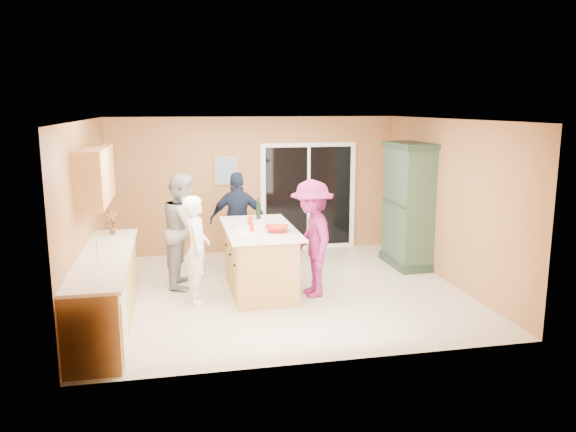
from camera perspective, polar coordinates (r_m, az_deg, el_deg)
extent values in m
plane|color=silver|center=(8.71, -0.84, -7.61)|extent=(5.50, 5.50, 0.00)
cube|color=silver|center=(8.25, -0.89, 9.75)|extent=(5.50, 5.00, 0.10)
cube|color=tan|center=(10.82, -3.37, 3.15)|extent=(5.50, 0.10, 2.60)
cube|color=tan|center=(6.00, 3.66, -3.33)|extent=(5.50, 0.10, 2.60)
cube|color=tan|center=(8.33, -19.79, 0.10)|extent=(0.10, 5.00, 2.60)
cube|color=tan|center=(9.30, 16.03, 1.42)|extent=(0.10, 5.00, 2.60)
cube|color=tan|center=(7.63, -18.03, -7.36)|extent=(0.60, 3.00, 0.90)
cube|color=white|center=(6.61, -18.93, -10.75)|extent=(0.62, 0.60, 0.72)
cube|color=silver|center=(7.49, -18.13, -3.95)|extent=(0.65, 3.05, 0.04)
cylinder|color=silver|center=(6.97, -18.78, -3.65)|extent=(0.02, 0.02, 0.30)
cube|color=tan|center=(8.02, -19.01, 3.92)|extent=(0.35, 1.60, 0.75)
cube|color=white|center=(11.03, 2.07, 2.00)|extent=(1.90, 0.05, 2.10)
cube|color=black|center=(11.01, 2.09, 1.99)|extent=(1.70, 0.03, 1.94)
cube|color=white|center=(11.01, 2.10, 1.98)|extent=(0.06, 0.04, 1.94)
cube|color=silver|center=(11.04, 2.86, 1.74)|extent=(0.02, 0.03, 0.12)
cube|color=tan|center=(10.70, -6.30, 4.63)|extent=(0.46, 0.03, 0.56)
cube|color=teal|center=(10.69, -6.30, 4.62)|extent=(0.38, 0.02, 0.48)
cube|color=tan|center=(8.59, -2.91, -4.54)|extent=(0.88, 1.69, 0.96)
cube|color=silver|center=(8.47, -2.94, -1.27)|extent=(1.04, 1.91, 0.04)
cube|color=black|center=(8.71, -2.88, -7.24)|extent=(0.79, 1.61, 0.11)
cube|color=#213625|center=(10.29, 11.90, -4.52)|extent=(0.60, 1.14, 0.13)
cube|color=#36513B|center=(10.07, 12.13, 1.05)|extent=(0.54, 1.08, 2.03)
cube|color=#213625|center=(9.95, 12.38, 7.06)|extent=(0.63, 1.19, 0.09)
imported|color=white|center=(8.15, -9.25, -3.36)|extent=(0.41, 0.59, 1.56)
imported|color=#9B9B9D|center=(8.93, -10.48, -1.38)|extent=(0.80, 0.96, 1.78)
imported|color=#172034|center=(9.78, -5.07, -0.45)|extent=(1.03, 0.54, 1.68)
imported|color=#881D68|center=(8.30, 2.44, -2.31)|extent=(0.68, 1.14, 1.74)
imported|color=#B52614|center=(8.14, -1.16, -1.30)|extent=(0.42, 0.42, 0.08)
imported|color=#A41017|center=(8.61, -17.47, -0.63)|extent=(0.21, 0.17, 0.36)
cylinder|color=#B52614|center=(8.19, -3.71, -1.21)|extent=(0.07, 0.07, 0.10)
cylinder|color=#B52614|center=(8.65, -3.86, -0.47)|extent=(0.10, 0.10, 0.12)
cylinder|color=black|center=(9.07, -3.02, 0.50)|extent=(0.08, 0.08, 0.25)
cylinder|color=black|center=(9.04, -3.03, 1.56)|extent=(0.03, 0.03, 0.09)
cylinder|color=white|center=(8.19, -4.60, -1.50)|extent=(0.29, 0.29, 0.02)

